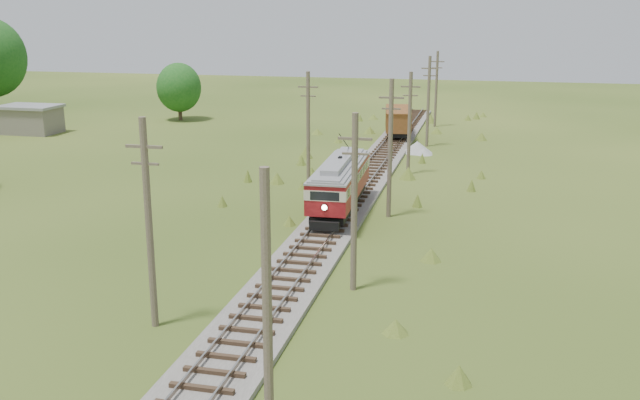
# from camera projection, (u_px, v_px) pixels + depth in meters

# --- Properties ---
(railbed_main) EXTENTS (3.60, 96.00, 0.57)m
(railbed_main) POSITION_uv_depth(u_px,v_px,m) (349.00, 200.00, 50.27)
(railbed_main) COLOR #605B54
(railbed_main) RESTS_ON ground
(streetcar) EXTENTS (2.92, 10.97, 4.98)m
(streetcar) POSITION_uv_depth(u_px,v_px,m) (340.00, 180.00, 46.56)
(streetcar) COLOR black
(streetcar) RESTS_ON ground
(gondola) EXTENTS (3.68, 8.19, 2.62)m
(gondola) POSITION_uv_depth(u_px,v_px,m) (398.00, 120.00, 75.07)
(gondola) COLOR black
(gondola) RESTS_ON ground
(gravel_pile) EXTENTS (3.01, 3.19, 1.09)m
(gravel_pile) POSITION_uv_depth(u_px,v_px,m) (418.00, 148.00, 67.78)
(gravel_pile) COLOR gray
(gravel_pile) RESTS_ON ground
(utility_pole_r_1) EXTENTS (0.30, 0.30, 8.80)m
(utility_pole_r_1) POSITION_uv_depth(u_px,v_px,m) (267.00, 311.00, 21.22)
(utility_pole_r_1) COLOR brown
(utility_pole_r_1) RESTS_ON ground
(utility_pole_r_2) EXTENTS (1.60, 0.30, 8.60)m
(utility_pole_r_2) POSITION_uv_depth(u_px,v_px,m) (354.00, 201.00, 33.40)
(utility_pole_r_2) COLOR brown
(utility_pole_r_2) RESTS_ON ground
(utility_pole_r_3) EXTENTS (1.60, 0.30, 9.00)m
(utility_pole_r_3) POSITION_uv_depth(u_px,v_px,m) (390.00, 147.00, 45.60)
(utility_pole_r_3) COLOR brown
(utility_pole_r_3) RESTS_ON ground
(utility_pole_r_4) EXTENTS (1.60, 0.30, 8.40)m
(utility_pole_r_4) POSITION_uv_depth(u_px,v_px,m) (409.00, 122.00, 57.95)
(utility_pole_r_4) COLOR brown
(utility_pole_r_4) RESTS_ON ground
(utility_pole_r_5) EXTENTS (1.60, 0.30, 8.90)m
(utility_pole_r_5) POSITION_uv_depth(u_px,v_px,m) (428.00, 101.00, 70.03)
(utility_pole_r_5) COLOR brown
(utility_pole_r_5) RESTS_ON ground
(utility_pole_r_6) EXTENTS (1.60, 0.30, 8.70)m
(utility_pole_r_6) POSITION_uv_depth(u_px,v_px,m) (436.00, 88.00, 82.33)
(utility_pole_r_6) COLOR brown
(utility_pole_r_6) RESTS_ON ground
(utility_pole_l_a) EXTENTS (1.60, 0.30, 9.00)m
(utility_pole_l_a) POSITION_uv_depth(u_px,v_px,m) (149.00, 222.00, 29.37)
(utility_pole_l_a) COLOR brown
(utility_pole_l_a) RESTS_ON ground
(utility_pole_l_b) EXTENTS (1.60, 0.30, 8.60)m
(utility_pole_l_b) POSITION_uv_depth(u_px,v_px,m) (308.00, 125.00, 55.83)
(utility_pole_l_b) COLOR brown
(utility_pole_l_b) RESTS_ON ground
(tree_mid_a) EXTENTS (5.46, 5.46, 7.03)m
(tree_mid_a) POSITION_uv_depth(u_px,v_px,m) (179.00, 87.00, 87.50)
(tree_mid_a) COLOR #38281C
(tree_mid_a) RESTS_ON ground
(shed) EXTENTS (6.40, 4.40, 3.10)m
(shed) POSITION_uv_depth(u_px,v_px,m) (30.00, 119.00, 78.56)
(shed) COLOR slate
(shed) RESTS_ON ground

